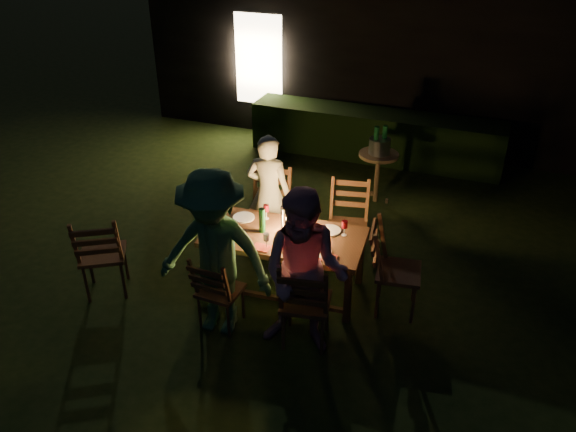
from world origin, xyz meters
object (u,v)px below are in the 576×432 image
at_px(chair_near_left, 220,302).
at_px(chair_spare, 105,268).
at_px(bottle_table, 262,220).
at_px(dining_table, 284,240).
at_px(person_opp_left, 215,255).
at_px(person_house_side, 269,193).
at_px(chair_near_right, 305,316).
at_px(person_opp_right, 305,274).
at_px(side_table, 378,159).
at_px(bottle_bucket_b, 384,142).
at_px(chair_far_right, 347,238).
at_px(ice_bucket, 380,146).
at_px(bottle_bucket_a, 376,143).
at_px(lantern, 290,221).
at_px(chair_end, 395,284).
at_px(chair_far_left, 268,225).

relative_size(chair_near_left, chair_spare, 0.86).
bearing_deg(bottle_table, chair_spare, -154.93).
xyz_separation_m(dining_table, person_opp_left, (-0.39, -0.85, 0.25)).
bearing_deg(person_house_side, chair_near_right, 119.55).
bearing_deg(person_opp_right, bottle_table, 130.49).
bearing_deg(dining_table, chair_spare, -161.84).
bearing_deg(chair_near_right, side_table, 80.43).
bearing_deg(bottle_bucket_b, chair_spare, -125.78).
height_order(dining_table, bottle_table, bottle_table).
bearing_deg(chair_spare, chair_far_right, 2.46).
distance_m(person_opp_right, person_opp_left, 0.90).
bearing_deg(ice_bucket, person_opp_right, -89.18).
distance_m(person_opp_right, bottle_bucket_b, 3.29).
distance_m(person_house_side, bottle_bucket_a, 1.89).
bearing_deg(chair_near_left, person_opp_right, 3.64).
xyz_separation_m(dining_table, side_table, (0.46, 2.46, 0.02)).
bearing_deg(person_opp_left, chair_spare, 172.08).
relative_size(chair_near_right, lantern, 2.99).
xyz_separation_m(chair_near_right, ice_bucket, (-0.05, 3.20, 0.55)).
distance_m(chair_end, person_opp_right, 1.25).
distance_m(chair_far_left, chair_spare, 2.00).
relative_size(chair_near_left, chair_far_right, 0.88).
bearing_deg(chair_near_right, chair_spare, 170.28).
xyz_separation_m(chair_far_left, person_house_side, (-0.00, 0.05, 0.43)).
bearing_deg(ice_bucket, person_house_side, -120.18).
relative_size(chair_far_right, bottle_bucket_b, 3.28).
bearing_deg(person_opp_right, chair_end, 46.46).
distance_m(chair_far_right, bottle_table, 1.23).
height_order(ice_bucket, bottle_bucket_a, bottle_bucket_a).
distance_m(bottle_table, side_table, 2.59).
bearing_deg(side_table, chair_spare, -125.53).
bearing_deg(person_opp_left, side_table, 71.23).
xyz_separation_m(chair_near_right, chair_far_right, (-0.02, 1.55, 0.00)).
height_order(chair_near_left, person_house_side, person_house_side).
bearing_deg(bottle_table, chair_near_right, -43.32).
height_order(dining_table, lantern, lantern).
relative_size(chair_near_left, bottle_table, 3.28).
height_order(chair_spare, person_opp_left, person_opp_left).
bearing_deg(ice_bucket, side_table, 0.00).
distance_m(chair_spare, lantern, 2.13).
height_order(chair_near_left, chair_far_left, chair_far_left).
bearing_deg(chair_spare, bottle_bucket_b, 22.59).
height_order(chair_near_left, lantern, lantern).
bearing_deg(bottle_bucket_a, person_opp_left, -103.75).
bearing_deg(chair_far_left, dining_table, 119.09).
relative_size(person_house_side, bottle_bucket_a, 4.71).
xyz_separation_m(chair_end, lantern, (-1.18, -0.04, 0.55)).
relative_size(lantern, side_table, 0.46).
bearing_deg(side_table, chair_near_right, -89.19).
bearing_deg(side_table, chair_end, -72.22).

